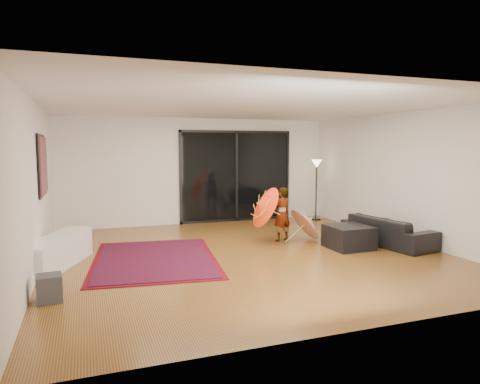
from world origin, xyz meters
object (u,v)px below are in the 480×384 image
media_console (57,252)px  sofa (387,231)px  ottoman (349,237)px  child (282,214)px

media_console → sofa: (6.20, -0.50, 0.03)m
ottoman → media_console: bearing=174.4°
ottoman → child: (-0.95, 1.03, 0.35)m
sofa → child: (-1.88, 1.01, 0.29)m
media_console → child: child is taller
media_console → child: 4.36m
sofa → child: 2.15m
child → ottoman: bearing=120.7°
sofa → child: bearing=53.3°
media_console → child: size_ratio=1.60×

